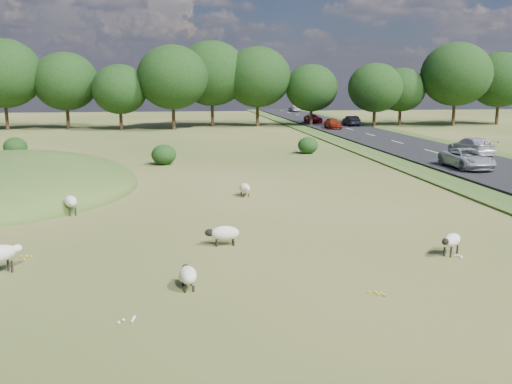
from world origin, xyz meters
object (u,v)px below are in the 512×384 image
at_px(sheep_4, 188,275).
at_px(car_1, 333,123).
at_px(car_3, 295,108).
at_px(sheep_5, 451,240).
at_px(sheep_2, 224,233).
at_px(car_2, 472,146).
at_px(car_4, 467,158).
at_px(sheep_0, 0,254).
at_px(sheep_1, 245,188).
at_px(car_0, 313,118).
at_px(car_5, 351,121).
at_px(sheep_3, 70,201).

bearing_deg(sheep_4, car_1, -25.41).
bearing_deg(car_3, sheep_5, 81.69).
distance_m(sheep_2, car_1, 53.49).
height_order(car_2, car_4, car_2).
xyz_separation_m(sheep_0, car_1, (25.44, 52.60, 0.26)).
distance_m(sheep_1, car_4, 17.41).
distance_m(sheep_0, sheep_2, 7.72).
bearing_deg(car_2, car_0, -84.41).
height_order(sheep_1, sheep_2, sheep_2).
relative_size(car_0, car_3, 0.92).
distance_m(sheep_5, car_2, 28.27).
relative_size(sheep_0, sheep_5, 1.17).
bearing_deg(car_0, car_4, -90.00).
bearing_deg(car_5, sheep_2, 68.27).
bearing_deg(car_5, sheep_5, 76.31).
xyz_separation_m(sheep_1, sheep_2, (-1.90, -9.30, 0.03)).
relative_size(sheep_0, car_1, 0.32).
bearing_deg(sheep_5, car_4, -157.05).
relative_size(sheep_4, sheep_5, 1.11).
distance_m(sheep_1, car_0, 54.25).
height_order(sheep_2, car_2, car_2).
relative_size(sheep_0, sheep_1, 1.01).
relative_size(sheep_3, car_5, 0.32).
relative_size(sheep_3, car_3, 0.27).
distance_m(sheep_0, car_0, 68.26).
distance_m(car_0, car_4, 45.31).
distance_m(car_1, car_2, 28.36).
bearing_deg(sheep_5, car_1, -138.75).
xyz_separation_m(sheep_1, car_3, (19.95, 83.76, 0.50)).
relative_size(sheep_4, car_0, 0.27).
xyz_separation_m(sheep_3, car_1, (24.72, 44.27, 0.30)).
bearing_deg(car_2, car_4, 59.55).
height_order(car_0, car_5, car_5).
bearing_deg(sheep_2, sheep_4, 72.70).
height_order(sheep_0, sheep_1, sheep_0).
relative_size(sheep_0, car_3, 0.27).
xyz_separation_m(car_0, car_1, (0.00, -10.74, 0.06)).
xyz_separation_m(sheep_1, car_1, (16.15, 41.05, 0.48)).
bearing_deg(car_5, car_0, -58.81).
bearing_deg(sheep_2, sheep_0, 17.67).
bearing_deg(sheep_2, car_5, -111.00).
bearing_deg(sheep_0, sheep_4, -60.21).
height_order(sheep_1, car_1, car_1).
relative_size(sheep_3, car_4, 0.27).
relative_size(sheep_3, sheep_5, 1.20).
xyz_separation_m(sheep_0, sheep_1, (9.28, 11.55, -0.22)).
height_order(sheep_0, car_2, car_2).
xyz_separation_m(sheep_5, car_5, (13.93, 57.17, 0.36)).
relative_size(sheep_1, car_5, 0.31).
distance_m(sheep_2, car_2, 31.19).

